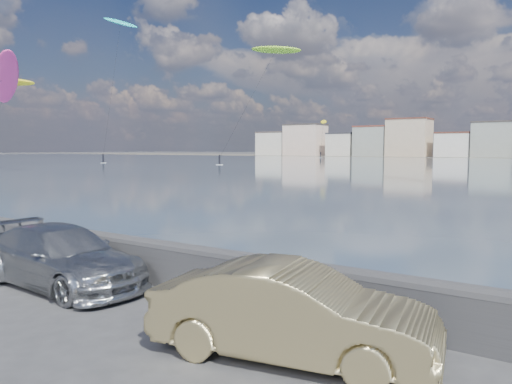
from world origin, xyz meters
TOP-DOWN VIEW (x-y plane):
  - ground at (0.00, 0.00)m, footprint 700.00×700.00m
  - seawall at (0.00, 2.70)m, footprint 400.00×0.36m
  - car_silver at (-2.68, 1.31)m, footprint 4.93×2.19m
  - car_champagne at (3.82, 0.83)m, footprint 4.59×2.36m
  - kitesurfer_2 at (-88.34, 49.26)m, footprint 11.24×11.41m
  - kitesurfer_3 at (-55.16, 29.78)m, footprint 10.18×19.16m
  - kitesurfer_9 at (-48.63, 84.57)m, footprint 11.01×18.06m
  - kitesurfer_11 at (-71.78, 153.72)m, footprint 6.87×13.77m
  - kitesurfer_15 at (-85.03, 74.80)m, footprint 8.05×12.73m

SIDE VIEW (x-z plane):
  - ground at x=0.00m, z-range 0.00..0.00m
  - seawall at x=0.00m, z-range 0.04..1.12m
  - car_silver at x=-2.68m, z-range 0.00..1.41m
  - car_champagne at x=3.82m, z-range 0.00..1.44m
  - kitesurfer_3 at x=-55.16m, z-range 4.36..19.81m
  - kitesurfer_11 at x=-71.78m, z-range 5.38..19.07m
  - kitesurfer_2 at x=-88.34m, z-range 7.38..24.85m
  - kitesurfer_9 at x=-48.63m, z-range 11.07..35.97m
  - kitesurfer_15 at x=-85.03m, z-range 14.62..48.66m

